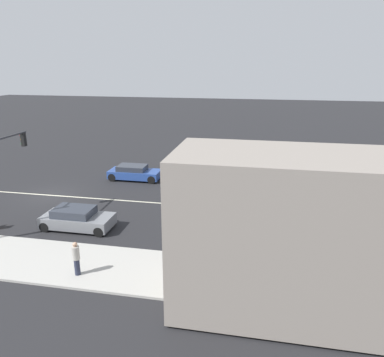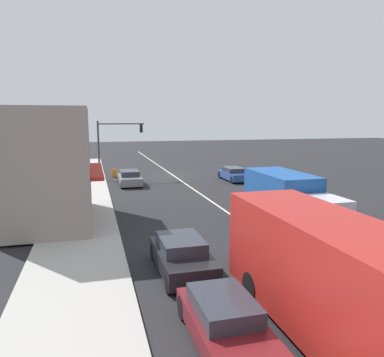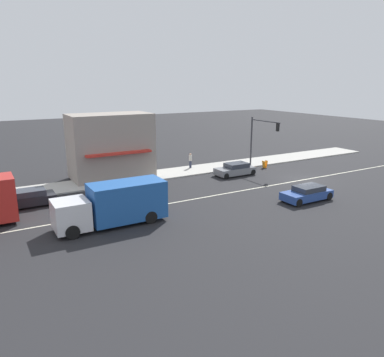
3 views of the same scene
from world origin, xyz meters
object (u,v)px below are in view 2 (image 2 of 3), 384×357
Objects in this scene: sedan_dark at (182,256)px; delivery_truck at (289,200)px; city_bus at (363,298)px; coupe_blue at (234,174)px; pedestrian at (70,181)px; warning_aframe_sign at (114,173)px; sedan_maroon at (225,322)px; suv_grey at (130,178)px; traffic_signal_main at (113,139)px.

delivery_truck is at bearing -147.05° from sedan_dark.
city_bus is 27.64m from coupe_blue.
pedestrian is at bearing -74.23° from sedan_dark.
sedan_dark reaches higher than warning_aframe_sign.
delivery_truck is 1.83× the size of sedan_dark.
delivery_truck reaches higher than coupe_blue.
suv_grey is at bearing -90.00° from sedan_maroon.
pedestrian is 0.38× the size of coupe_blue.
sedan_maroon is (-0.00, 25.04, -0.02)m from suv_grey.
traffic_signal_main is 29.32m from sedan_maroon.
suv_grey is at bearing 105.44° from traffic_signal_main.
sedan_dark is at bearing 90.00° from suv_grey.
coupe_blue is 26.89m from sedan_maroon.
traffic_signal_main reaches higher than warning_aframe_sign.
sedan_maroon is at bearing 90.00° from sedan_dark.
city_bus is at bearing 68.64° from delivery_truck.
suv_grey reaches higher than sedan_maroon.
sedan_maroon is at bearing -31.25° from city_bus.
traffic_signal_main reaches higher than coupe_blue.
sedan_maroon is at bearing 52.99° from delivery_truck.
traffic_signal_main is at bearing -87.79° from sedan_maroon.
sedan_dark is at bearing 92.66° from traffic_signal_main.
city_bus is 2.61× the size of suv_grey.
pedestrian is 15.18m from coupe_blue.
delivery_truck reaches higher than sedan_maroon.
city_bus reaches higher than coupe_blue.
coupe_blue is at bearing 155.51° from warning_aframe_sign.
pedestrian is 1.99× the size of warning_aframe_sign.
warning_aframe_sign is at bearing -83.01° from city_bus.
delivery_truck is 0.68× the size of city_bus.
warning_aframe_sign is 30.04m from sedan_maroon.
city_bus is 2.68× the size of sedan_dark.
city_bus is at bearing 97.26° from traffic_signal_main.
traffic_signal_main is at bearing -20.46° from coupe_blue.
delivery_truck is at bearing 133.30° from pedestrian.
traffic_signal_main is 3.59m from warning_aframe_sign.
warning_aframe_sign is 0.08× the size of city_bus.
delivery_truck is 1.73× the size of coupe_blue.
city_bus is at bearing 107.82° from pedestrian.
sedan_dark reaches higher than sedan_maroon.
warning_aframe_sign is 25.16m from sedan_dark.
suv_grey is (-1.09, 4.97, 0.20)m from warning_aframe_sign.
traffic_signal_main is at bearing 87.60° from warning_aframe_sign.
sedan_dark is (0.00, -4.88, 0.04)m from sedan_maroon.
warning_aframe_sign is at bearing -67.95° from delivery_truck.
suv_grey is (-1.12, 4.07, -3.28)m from traffic_signal_main.
delivery_truck is (-8.32, 19.56, -2.43)m from traffic_signal_main.
suv_grey reaches higher than coupe_blue.
suv_grey is (2.80, -26.74, -1.12)m from city_bus.
traffic_signal_main is 1.29× the size of coupe_blue.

